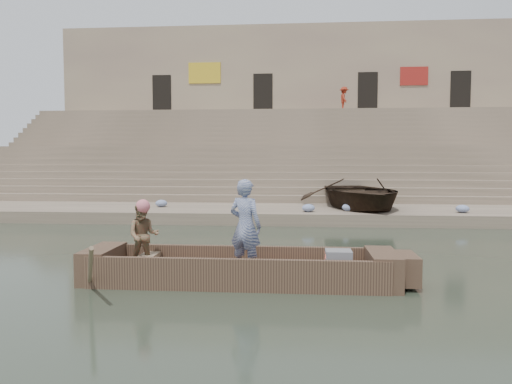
# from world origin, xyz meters

# --- Properties ---
(ground) EXTENTS (120.00, 120.00, 0.00)m
(ground) POSITION_xyz_m (0.00, 0.00, 0.00)
(ground) COLOR #283326
(ground) RESTS_ON ground
(lower_landing) EXTENTS (32.00, 4.00, 0.40)m
(lower_landing) POSITION_xyz_m (0.00, 8.00, 0.20)
(lower_landing) COLOR gray
(lower_landing) RESTS_ON ground
(mid_landing) EXTENTS (32.00, 3.00, 2.80)m
(mid_landing) POSITION_xyz_m (0.00, 15.50, 1.40)
(mid_landing) COLOR gray
(mid_landing) RESTS_ON ground
(upper_landing) EXTENTS (32.00, 3.00, 5.20)m
(upper_landing) POSITION_xyz_m (0.00, 22.50, 2.60)
(upper_landing) COLOR gray
(upper_landing) RESTS_ON ground
(ghat_steps) EXTENTS (32.00, 11.00, 5.20)m
(ghat_steps) POSITION_xyz_m (0.00, 17.19, 1.80)
(ghat_steps) COLOR gray
(ghat_steps) RESTS_ON ground
(building_wall) EXTENTS (32.00, 5.07, 11.20)m
(building_wall) POSITION_xyz_m (0.00, 26.50, 5.60)
(building_wall) COLOR tan
(building_wall) RESTS_ON ground
(main_rowboat) EXTENTS (5.00, 1.30, 0.22)m
(main_rowboat) POSITION_xyz_m (-0.56, -1.42, 0.11)
(main_rowboat) COLOR brown
(main_rowboat) RESTS_ON ground
(rowboat_trim) EXTENTS (6.04, 2.63, 1.87)m
(rowboat_trim) POSITION_xyz_m (-0.36, -1.43, 0.31)
(rowboat_trim) COLOR brown
(rowboat_trim) RESTS_ON ground
(standing_man) EXTENTS (0.72, 0.61, 1.67)m
(standing_man) POSITION_xyz_m (-0.44, -1.56, 1.05)
(standing_man) COLOR navy
(standing_man) RESTS_ON main_rowboat
(rowing_man) EXTENTS (0.66, 0.56, 1.20)m
(rowing_man) POSITION_xyz_m (-2.35, -1.34, 0.82)
(rowing_man) COLOR #2A7F4E
(rowing_man) RESTS_ON main_rowboat
(television) EXTENTS (0.46, 0.42, 0.40)m
(television) POSITION_xyz_m (1.20, -1.42, 0.42)
(television) COLOR gray
(television) RESTS_ON main_rowboat
(beached_rowboat) EXTENTS (4.64, 5.87, 1.10)m
(beached_rowboat) POSITION_xyz_m (2.71, 8.29, 0.95)
(beached_rowboat) COLOR #2D2116
(beached_rowboat) RESTS_ON lower_landing
(pedestrian) EXTENTS (0.66, 1.05, 1.56)m
(pedestrian) POSITION_xyz_m (3.32, 22.49, 5.98)
(pedestrian) COLOR maroon
(pedestrian) RESTS_ON upper_landing
(cloth_bundles) EXTENTS (11.08, 1.69, 0.26)m
(cloth_bundles) POSITION_xyz_m (1.09, 7.27, 0.53)
(cloth_bundles) COLOR #3F5999
(cloth_bundles) RESTS_ON lower_landing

